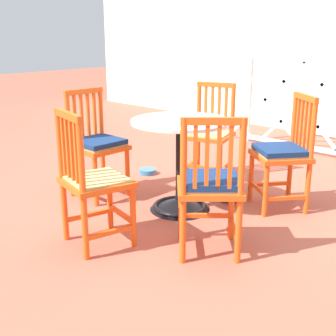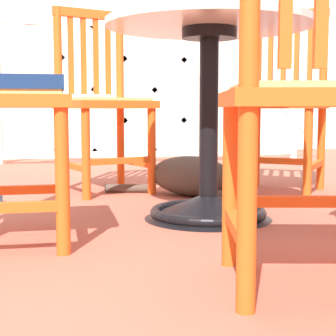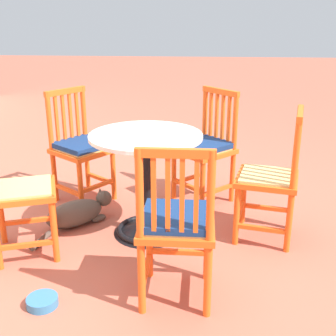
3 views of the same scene
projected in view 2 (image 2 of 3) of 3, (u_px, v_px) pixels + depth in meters
ground_plane at (207, 225)px, 1.95m from camera, size 24.00×24.00×0.00m
building_wall_backdrop at (106, 5)px, 5.25m from camera, size 10.00×0.20×2.80m
lattice_fence_panel at (154, 90)px, 4.36m from camera, size 2.93×0.06×1.13m
cafe_table at (209, 143)px, 2.05m from camera, size 0.76×0.76×0.73m
orange_chair_at_corner at (102, 104)px, 2.72m from camera, size 0.51×0.51×0.91m
orange_chair_facing_out at (318, 98)px, 1.21m from camera, size 0.48×0.48×0.91m
orange_chair_by_planter at (282, 102)px, 2.73m from camera, size 0.56×0.56×0.91m
tabby_cat at (197, 177)px, 2.59m from camera, size 0.62×0.48×0.23m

